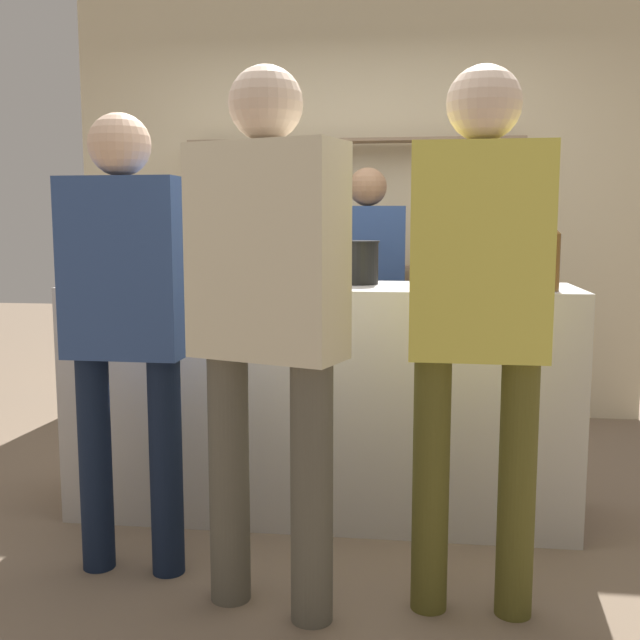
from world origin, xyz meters
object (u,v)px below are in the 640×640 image
(counter_bottle_1, at_px, (469,257))
(customer_right, at_px, (479,298))
(counter_bottle_2, at_px, (551,256))
(customer_center, at_px, (268,303))
(ice_bucket, at_px, (358,262))
(customer_left, at_px, (125,308))
(server_behind_counter, at_px, (367,287))
(wine_glass, at_px, (316,262))
(cork_jar, at_px, (164,269))
(counter_bottle_0, at_px, (110,252))

(counter_bottle_1, relative_size, customer_right, 0.19)
(counter_bottle_1, relative_size, counter_bottle_2, 0.90)
(counter_bottle_1, xyz_separation_m, customer_center, (-0.70, -0.93, -0.11))
(counter_bottle_1, distance_m, counter_bottle_2, 0.37)
(ice_bucket, distance_m, customer_left, 1.09)
(counter_bottle_1, bearing_deg, counter_bottle_2, -35.04)
(customer_right, height_order, server_behind_counter, customer_right)
(counter_bottle_1, xyz_separation_m, customer_left, (-1.26, -0.71, -0.16))
(counter_bottle_2, distance_m, wine_glass, 0.96)
(ice_bucket, bearing_deg, counter_bottle_1, -3.13)
(counter_bottle_1, xyz_separation_m, cork_jar, (-1.36, 0.00, -0.06))
(cork_jar, bearing_deg, customer_left, -82.28)
(customer_right, bearing_deg, customer_center, 96.98)
(ice_bucket, xyz_separation_m, customer_right, (0.45, -0.88, -0.06))
(server_behind_counter, bearing_deg, ice_bucket, -1.96)
(customer_center, bearing_deg, counter_bottle_1, -17.85)
(ice_bucket, height_order, server_behind_counter, server_behind_counter)
(customer_left, bearing_deg, customer_right, -95.51)
(customer_right, xyz_separation_m, customer_center, (-0.67, -0.07, -0.02))
(server_behind_counter, bearing_deg, counter_bottle_2, 33.67)
(counter_bottle_2, relative_size, server_behind_counter, 0.23)
(counter_bottle_2, bearing_deg, counter_bottle_1, 144.96)
(counter_bottle_0, height_order, customer_right, customer_right)
(ice_bucket, bearing_deg, counter_bottle_0, -174.98)
(ice_bucket, bearing_deg, customer_left, -136.65)
(customer_left, bearing_deg, customer_center, -109.73)
(counter_bottle_1, distance_m, customer_left, 1.46)
(wine_glass, relative_size, ice_bucket, 0.77)
(counter_bottle_0, distance_m, wine_glass, 0.94)
(counter_bottle_0, distance_m, cork_jar, 0.25)
(customer_right, bearing_deg, cork_jar, 58.04)
(counter_bottle_2, distance_m, customer_left, 1.65)
(counter_bottle_1, xyz_separation_m, server_behind_counter, (-0.49, 0.86, -0.21))
(cork_jar, relative_size, customer_right, 0.07)
(customer_right, relative_size, customer_center, 1.00)
(customer_left, relative_size, customer_right, 0.94)
(counter_bottle_0, xyz_separation_m, cork_jar, (0.22, 0.07, -0.08))
(cork_jar, relative_size, customer_left, 0.07)
(counter_bottle_2, xyz_separation_m, server_behind_counter, (-0.80, 1.07, -0.23))
(ice_bucket, bearing_deg, cork_jar, -178.56)
(ice_bucket, xyz_separation_m, cork_jar, (-0.88, -0.02, -0.03))
(counter_bottle_1, height_order, cork_jar, counter_bottle_1)
(counter_bottle_1, distance_m, cork_jar, 1.36)
(server_behind_counter, distance_m, customer_center, 1.80)
(customer_right, bearing_deg, wine_glass, 40.46)
(counter_bottle_0, xyz_separation_m, counter_bottle_2, (1.89, -0.14, -0.00))
(customer_left, bearing_deg, counter_bottle_1, -59.35)
(counter_bottle_2, xyz_separation_m, customer_center, (-1.00, -0.72, -0.13))
(counter_bottle_0, distance_m, server_behind_counter, 1.45)
(counter_bottle_1, relative_size, cork_jar, 2.64)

